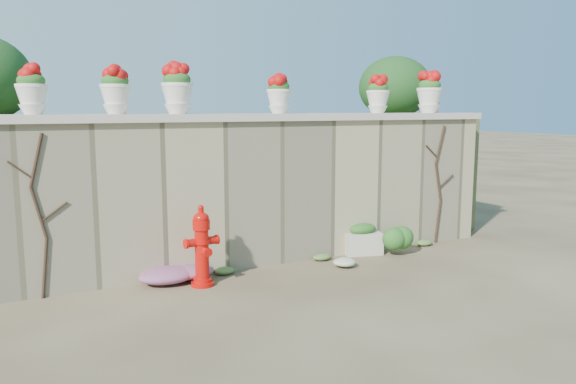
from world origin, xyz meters
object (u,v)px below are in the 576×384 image
planter_box (363,240)px  terracotta_pot (432,105)px  urn_pot_0 (32,90)px  fire_hydrant (202,246)px

planter_box → terracotta_pot: bearing=25.2°
urn_pot_0 → terracotta_pot: 5.89m
fire_hydrant → terracotta_pot: (4.13, 0.62, 1.72)m
urn_pot_0 → terracotta_pot: urn_pot_0 is taller
urn_pot_0 → planter_box: bearing=-3.3°
planter_box → urn_pot_0: bearing=-167.5°
terracotta_pot → planter_box: bearing=-170.5°
fire_hydrant → terracotta_pot: terracotta_pot is taller
fire_hydrant → planter_box: bearing=0.5°
fire_hydrant → planter_box: fire_hydrant is taller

